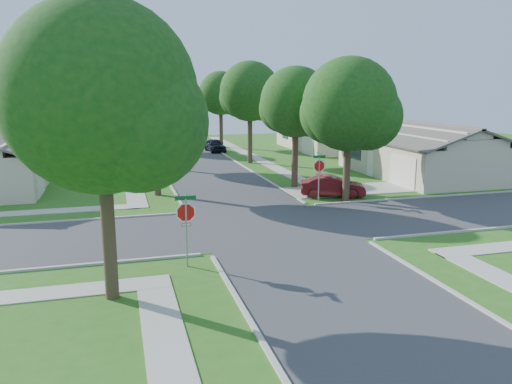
{
  "coord_description": "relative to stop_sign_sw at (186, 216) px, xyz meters",
  "views": [
    {
      "loc": [
        -7.09,
        -23.14,
        6.79
      ],
      "look_at": [
        -0.38,
        0.8,
        1.6
      ],
      "focal_mm": 35.0,
      "sensor_mm": 36.0,
      "label": 1
    }
  ],
  "objects": [
    {
      "name": "car_curb_west",
      "position": [
        3.5,
        42.97,
        -1.43
      ],
      "size": [
        2.1,
        4.28,
        1.2
      ],
      "primitive_type": "imported",
      "rotation": [
        0.0,
        0.0,
        3.25
      ],
      "color": "black",
      "rests_on": "ground"
    },
    {
      "name": "ground",
      "position": [
        4.7,
        4.7,
        -2.03
      ],
      "size": [
        100.0,
        100.0,
        0.0
      ],
      "primitive_type": "plane",
      "color": "#2A5F1A",
      "rests_on": "ground"
    },
    {
      "name": "road_ns",
      "position": [
        4.7,
        4.7,
        -2.03
      ],
      "size": [
        7.0,
        100.0,
        0.02
      ],
      "primitive_type": "cube",
      "color": "#333335",
      "rests_on": "ground"
    },
    {
      "name": "stop_sign_sw",
      "position": [
        0.0,
        0.0,
        0.0
      ],
      "size": [
        1.05,
        0.8,
        2.98
      ],
      "color": "gray",
      "rests_on": "ground"
    },
    {
      "name": "house_ne_near",
      "position": [
        20.69,
        15.7,
        -0.51
      ],
      "size": [
        8.42,
        13.6,
        4.23
      ],
      "color": "#BDAD95",
      "rests_on": "ground"
    },
    {
      "name": "house_ne_far",
      "position": [
        20.69,
        33.7,
        -0.51
      ],
      "size": [
        8.42,
        13.6,
        4.23
      ],
      "color": "#BDAD95",
      "rests_on": "ground"
    },
    {
      "name": "tree_w_near",
      "position": [
        0.06,
        13.71,
        4.08
      ],
      "size": [
        5.38,
        5.2,
        8.97
      ],
      "color": "#38281C",
      "rests_on": "ground"
    },
    {
      "name": "car_driveway",
      "position": [
        10.7,
        10.2,
        -1.36
      ],
      "size": [
        4.3,
        2.66,
        1.34
      ],
      "primitive_type": "imported",
      "rotation": [
        0.0,
        0.0,
        1.24
      ],
      "color": "#5A1216",
      "rests_on": "ground"
    },
    {
      "name": "house_nw_far",
      "position": [
        -11.29,
        36.7,
        -0.51
      ],
      "size": [
        8.42,
        13.6,
        4.23
      ],
      "color": "#BDAD95",
      "rests_on": "ground"
    },
    {
      "name": "tree_e_mid",
      "position": [
        9.46,
        25.71,
        4.22
      ],
      "size": [
        5.59,
        5.4,
        9.21
      ],
      "color": "#38281C",
      "rests_on": "ground"
    },
    {
      "name": "tree_w_mid",
      "position": [
        0.06,
        25.71,
        4.46
      ],
      "size": [
        5.8,
        5.6,
        9.56
      ],
      "color": "#38281C",
      "rests_on": "ground"
    },
    {
      "name": "stop_sign_ne",
      "position": [
        9.4,
        9.4,
        0.0
      ],
      "size": [
        1.05,
        0.8,
        2.98
      ],
      "color": "gray",
      "rests_on": "ground"
    },
    {
      "name": "tree_ne_corner",
      "position": [
        11.06,
        8.91,
        3.56
      ],
      "size": [
        5.8,
        5.6,
        8.66
      ],
      "color": "#38281C",
      "rests_on": "ground"
    },
    {
      "name": "tree_w_far",
      "position": [
        0.05,
        38.71,
        3.48
      ],
      "size": [
        4.76,
        4.6,
        8.04
      ],
      "color": "#38281C",
      "rests_on": "ground"
    },
    {
      "name": "tree_e_near",
      "position": [
        9.45,
        13.71,
        3.61
      ],
      "size": [
        4.97,
        4.8,
        8.28
      ],
      "color": "#38281C",
      "rests_on": "ground"
    },
    {
      "name": "driveway",
      "position": [
        12.6,
        11.8,
        -2.01
      ],
      "size": [
        8.8,
        3.6,
        0.05
      ],
      "primitive_type": "cube",
      "color": "#9E9B91",
      "rests_on": "ground"
    },
    {
      "name": "sidewalk_ne",
      "position": [
        10.8,
        30.7,
        -2.01
      ],
      "size": [
        1.2,
        40.0,
        0.04
      ],
      "primitive_type": "cube",
      "color": "#9E9B91",
      "rests_on": "ground"
    },
    {
      "name": "sidewalk_nw",
      "position": [
        -1.4,
        30.7,
        -2.01
      ],
      "size": [
        1.2,
        40.0,
        0.04
      ],
      "primitive_type": "cube",
      "color": "#9E9B91",
      "rests_on": "ground"
    },
    {
      "name": "car_curb_east",
      "position": [
        7.9,
        34.89,
        -1.33
      ],
      "size": [
        2.02,
        4.22,
        1.39
      ],
      "primitive_type": "imported",
      "rotation": [
        0.0,
        0.0,
        0.09
      ],
      "color": "black",
      "rests_on": "ground"
    },
    {
      "name": "tree_sw_corner",
      "position": [
        -2.74,
        -2.29,
        4.23
      ],
      "size": [
        6.21,
        6.0,
        9.55
      ],
      "color": "#38281C",
      "rests_on": "ground"
    },
    {
      "name": "tree_e_far",
      "position": [
        9.45,
        38.71,
        3.95
      ],
      "size": [
        5.17,
        5.0,
        8.72
      ],
      "color": "#38281C",
      "rests_on": "ground"
    }
  ]
}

